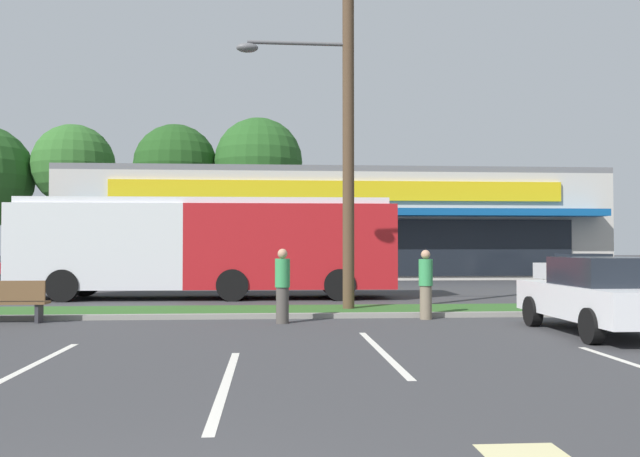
{
  "coord_description": "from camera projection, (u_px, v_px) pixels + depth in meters",
  "views": [
    {
      "loc": [
        0.98,
        -3.37,
        1.72
      ],
      "look_at": [
        2.52,
        18.1,
        2.27
      ],
      "focal_mm": 38.19,
      "sensor_mm": 36.0,
      "label": 1
    }
  ],
  "objects": [
    {
      "name": "city_bus",
      "position": [
        207.0,
        244.0,
        22.27
      ],
      "size": [
        12.26,
        2.83,
        3.25
      ],
      "rotation": [
        0.0,
        0.0,
        3.12
      ],
      "color": "#AD191E",
      "rests_on": "ground_plane"
    },
    {
      "name": "tree_mid_left",
      "position": [
        175.0,
        166.0,
        48.24
      ],
      "size": [
        5.88,
        5.88,
        10.35
      ],
      "color": "#473323",
      "rests_on": "ground_plane"
    },
    {
      "name": "grass_median",
      "position": [
        232.0,
        311.0,
        17.21
      ],
      "size": [
        56.0,
        2.2,
        0.12
      ],
      "primitive_type": "cube",
      "color": "#2D5B23",
      "rests_on": "ground_plane"
    },
    {
      "name": "pedestrian_by_pole",
      "position": [
        426.0,
        284.0,
        15.93
      ],
      "size": [
        0.33,
        0.33,
        1.62
      ],
      "rotation": [
        0.0,
        0.0,
        2.9
      ],
      "color": "#726651",
      "rests_on": "ground_plane"
    },
    {
      "name": "utility_pole",
      "position": [
        343.0,
        113.0,
        17.52
      ],
      "size": [
        3.03,
        2.4,
        9.62
      ],
      "color": "#4C3826",
      "rests_on": "ground_plane"
    },
    {
      "name": "car_4",
      "position": [
        604.0,
        295.0,
        13.21
      ],
      "size": [
        1.97,
        4.35,
        1.5
      ],
      "rotation": [
        0.0,
        0.0,
        1.57
      ],
      "color": "silver",
      "rests_on": "ground_plane"
    },
    {
      "name": "car_3",
      "position": [
        42.0,
        269.0,
        27.82
      ],
      "size": [
        4.76,
        1.93,
        1.45
      ],
      "color": "maroon",
      "rests_on": "ground_plane"
    },
    {
      "name": "curb_lip",
      "position": [
        230.0,
        316.0,
        16.0
      ],
      "size": [
        56.0,
        0.24,
        0.12
      ],
      "primitive_type": "cube",
      "color": "gray",
      "rests_on": "ground_plane"
    },
    {
      "name": "pedestrian_near_bench",
      "position": [
        282.0,
        286.0,
        15.09
      ],
      "size": [
        0.33,
        0.33,
        1.66
      ],
      "rotation": [
        0.0,
        0.0,
        3.44
      ],
      "color": "#47423D",
      "rests_on": "ground_plane"
    },
    {
      "name": "storefront_building",
      "position": [
        331.0,
        226.0,
        38.65
      ],
      "size": [
        28.11,
        11.57,
        5.73
      ],
      "color": "#BCB7AD",
      "rests_on": "ground_plane"
    },
    {
      "name": "parking_stripe_1",
      "position": [
        226.0,
        383.0,
        8.48
      ],
      "size": [
        0.12,
        4.8,
        0.01
      ],
      "primitive_type": "cube",
      "color": "silver",
      "rests_on": "ground_plane"
    },
    {
      "name": "parking_stripe_2",
      "position": [
        382.0,
        351.0,
        11.03
      ],
      "size": [
        0.12,
        4.8,
        0.01
      ],
      "primitive_type": "cube",
      "color": "silver",
      "rests_on": "ground_plane"
    },
    {
      "name": "parking_stripe_0",
      "position": [
        25.0,
        369.0,
        9.47
      ],
      "size": [
        0.12,
        4.8,
        0.01
      ],
      "primitive_type": "cube",
      "color": "silver",
      "rests_on": "ground_plane"
    },
    {
      "name": "car_2",
      "position": [
        587.0,
        269.0,
        29.06
      ],
      "size": [
        4.1,
        1.95,
        1.39
      ],
      "color": "silver",
      "rests_on": "ground_plane"
    },
    {
      "name": "tree_mid",
      "position": [
        258.0,
        162.0,
        47.83
      ],
      "size": [
        6.19,
        6.19,
        10.74
      ],
      "color": "#473323",
      "rests_on": "ground_plane"
    },
    {
      "name": "tree_left",
      "position": [
        73.0,
        165.0,
        48.42
      ],
      "size": [
        5.8,
        5.8,
        10.38
      ],
      "color": "#473323",
      "rests_on": "ground_plane"
    },
    {
      "name": "bus_stop_bench",
      "position": [
        10.0,
        301.0,
        15.1
      ],
      "size": [
        1.6,
        0.45,
        0.95
      ],
      "rotation": [
        0.0,
        0.0,
        3.14
      ],
      "color": "brown",
      "rests_on": "ground_plane"
    }
  ]
}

